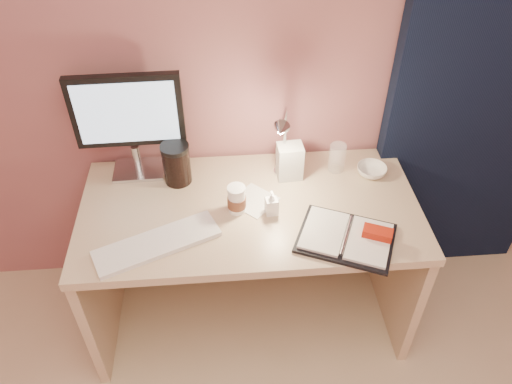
{
  "coord_description": "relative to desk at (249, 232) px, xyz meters",
  "views": [
    {
      "loc": [
        -0.1,
        -0.12,
        2.13
      ],
      "look_at": [
        0.02,
        1.33,
        0.85
      ],
      "focal_mm": 35.0,
      "sensor_mm": 36.0,
      "label": 1
    }
  ],
  "objects": [
    {
      "name": "monitor",
      "position": [
        -0.48,
        0.19,
        0.51
      ],
      "size": [
        0.45,
        0.16,
        0.48
      ],
      "rotation": [
        0.0,
        0.0,
        0.02
      ],
      "color": "silver",
      "rests_on": "desk"
    },
    {
      "name": "desk",
      "position": [
        0.0,
        0.0,
        0.0
      ],
      "size": [
        1.4,
        0.7,
        0.73
      ],
      "color": "tan",
      "rests_on": "ground"
    },
    {
      "name": "lotion_bottle",
      "position": [
        0.08,
        -0.12,
        0.28
      ],
      "size": [
        0.05,
        0.06,
        0.11
      ],
      "primitive_type": "imported",
      "rotation": [
        0.0,
        0.0,
        0.11
      ],
      "color": "white",
      "rests_on": "desk"
    },
    {
      "name": "keyboard",
      "position": [
        -0.36,
        -0.26,
        0.24
      ],
      "size": [
        0.49,
        0.32,
        0.02
      ],
      "primitive_type": "cube",
      "rotation": [
        0.0,
        0.0,
        0.41
      ],
      "color": "white",
      "rests_on": "desk"
    },
    {
      "name": "bowl",
      "position": [
        0.55,
        0.09,
        0.25
      ],
      "size": [
        0.16,
        0.16,
        0.04
      ],
      "primitive_type": "imported",
      "rotation": [
        0.0,
        0.0,
        -0.22
      ],
      "color": "silver",
      "rests_on": "desk"
    },
    {
      "name": "product_box",
      "position": [
        0.19,
        0.11,
        0.31
      ],
      "size": [
        0.11,
        0.09,
        0.16
      ],
      "primitive_type": "cube",
      "rotation": [
        0.0,
        0.0,
        0.07
      ],
      "color": "#BBBBB6",
      "rests_on": "desk"
    },
    {
      "name": "clear_cup",
      "position": [
        0.4,
        0.14,
        0.29
      ],
      "size": [
        0.07,
        0.07,
        0.13
      ],
      "primitive_type": "cylinder",
      "color": "white",
      "rests_on": "desk"
    },
    {
      "name": "desk_lamp",
      "position": [
        0.19,
        0.04,
        0.45
      ],
      "size": [
        0.12,
        0.22,
        0.36
      ],
      "rotation": [
        0.0,
        0.0,
        -0.26
      ],
      "color": "silver",
      "rests_on": "desk"
    },
    {
      "name": "coffee_cup",
      "position": [
        -0.05,
        -0.09,
        0.28
      ],
      "size": [
        0.08,
        0.08,
        0.12
      ],
      "color": "white",
      "rests_on": "desk"
    },
    {
      "name": "dark_jar",
      "position": [
        -0.3,
        0.12,
        0.31
      ],
      "size": [
        0.12,
        0.12,
        0.17
      ],
      "primitive_type": "cylinder",
      "color": "black",
      "rests_on": "desk"
    },
    {
      "name": "planner",
      "position": [
        0.36,
        -0.29,
        0.24
      ],
      "size": [
        0.43,
        0.39,
        0.06
      ],
      "rotation": [
        0.0,
        0.0,
        -0.41
      ],
      "color": "black",
      "rests_on": "desk"
    },
    {
      "name": "paper_a",
      "position": [
        0.02,
        -0.04,
        0.23
      ],
      "size": [
        0.23,
        0.23,
        0.0
      ],
      "primitive_type": "cube",
      "rotation": [
        0.0,
        0.0,
        0.82
      ],
      "color": "silver",
      "rests_on": "desk"
    },
    {
      "name": "room",
      "position": [
        0.95,
        0.24,
        0.63
      ],
      "size": [
        3.5,
        3.5,
        3.5
      ],
      "color": "#C6B28E",
      "rests_on": "ground"
    }
  ]
}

